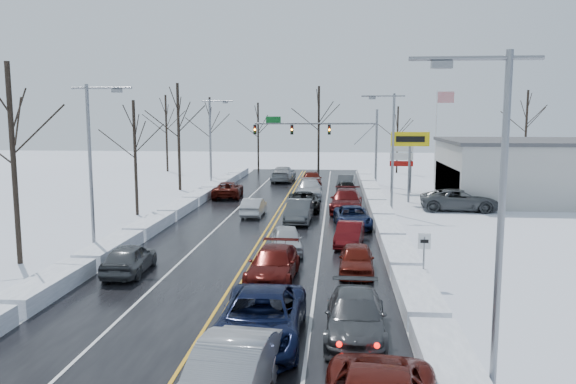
# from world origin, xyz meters

# --- Properties ---
(ground) EXTENTS (160.00, 160.00, 0.00)m
(ground) POSITION_xyz_m (0.00, 0.00, 0.00)
(ground) COLOR silver
(ground) RESTS_ON ground
(road_surface) EXTENTS (14.00, 84.00, 0.01)m
(road_surface) POSITION_xyz_m (0.00, 2.00, 0.01)
(road_surface) COLOR black
(road_surface) RESTS_ON ground
(snow_bank_left) EXTENTS (1.51, 72.00, 0.75)m
(snow_bank_left) POSITION_xyz_m (-7.60, 2.00, 0.00)
(snow_bank_left) COLOR white
(snow_bank_left) RESTS_ON ground
(snow_bank_right) EXTENTS (1.51, 72.00, 0.75)m
(snow_bank_right) POSITION_xyz_m (7.60, 2.00, 0.00)
(snow_bank_right) COLOR white
(snow_bank_right) RESTS_ON ground
(traffic_signal_mast) EXTENTS (13.28, 0.39, 8.00)m
(traffic_signal_mast) POSITION_xyz_m (3.45, 27.99, 5.48)
(traffic_signal_mast) COLOR slate
(traffic_signal_mast) RESTS_ON ground
(tires_plus_sign) EXTENTS (3.20, 0.34, 6.00)m
(tires_plus_sign) POSITION_xyz_m (10.50, 15.99, 4.99)
(tires_plus_sign) COLOR slate
(tires_plus_sign) RESTS_ON ground
(used_vehicles_sign) EXTENTS (2.20, 0.22, 4.65)m
(used_vehicles_sign) POSITION_xyz_m (10.50, 22.00, 3.32)
(used_vehicles_sign) COLOR slate
(used_vehicles_sign) RESTS_ON ground
(speed_limit_sign) EXTENTS (0.55, 0.09, 2.35)m
(speed_limit_sign) POSITION_xyz_m (8.20, -8.00, 1.63)
(speed_limit_sign) COLOR slate
(speed_limit_sign) RESTS_ON ground
(flagpole) EXTENTS (1.87, 1.20, 10.00)m
(flagpole) POSITION_xyz_m (15.17, 30.00, 5.93)
(flagpole) COLOR silver
(flagpole) RESTS_ON ground
(dealership_building) EXTENTS (20.40, 12.40, 5.30)m
(dealership_building) POSITION_xyz_m (23.98, 18.00, 2.66)
(dealership_building) COLOR #A9A9A4
(dealership_building) RESTS_ON ground
(streetlight_se) EXTENTS (3.20, 0.25, 9.00)m
(streetlight_se) POSITION_xyz_m (8.30, -18.00, 5.31)
(streetlight_se) COLOR slate
(streetlight_se) RESTS_ON ground
(streetlight_ne) EXTENTS (3.20, 0.25, 9.00)m
(streetlight_ne) POSITION_xyz_m (8.30, 10.00, 5.31)
(streetlight_ne) COLOR slate
(streetlight_ne) RESTS_ON ground
(streetlight_sw) EXTENTS (3.20, 0.25, 9.00)m
(streetlight_sw) POSITION_xyz_m (-8.30, -4.00, 5.31)
(streetlight_sw) COLOR slate
(streetlight_sw) RESTS_ON ground
(streetlight_nw) EXTENTS (3.20, 0.25, 9.00)m
(streetlight_nw) POSITION_xyz_m (-8.30, 24.00, 5.31)
(streetlight_nw) COLOR slate
(streetlight_nw) RESTS_ON ground
(tree_left_b) EXTENTS (4.00, 4.00, 10.00)m
(tree_left_b) POSITION_xyz_m (-11.50, -6.00, 6.99)
(tree_left_b) COLOR #2D231C
(tree_left_b) RESTS_ON ground
(tree_left_c) EXTENTS (3.40, 3.40, 8.50)m
(tree_left_c) POSITION_xyz_m (-10.50, 8.00, 5.94)
(tree_left_c) COLOR #2D231C
(tree_left_c) RESTS_ON ground
(tree_left_d) EXTENTS (4.20, 4.20, 10.50)m
(tree_left_d) POSITION_xyz_m (-11.20, 22.00, 7.33)
(tree_left_d) COLOR #2D231C
(tree_left_d) RESTS_ON ground
(tree_left_e) EXTENTS (3.80, 3.80, 9.50)m
(tree_left_e) POSITION_xyz_m (-10.80, 34.00, 6.64)
(tree_left_e) COLOR #2D231C
(tree_left_e) RESTS_ON ground
(tree_far_a) EXTENTS (4.00, 4.00, 10.00)m
(tree_far_a) POSITION_xyz_m (-18.00, 40.00, 6.99)
(tree_far_a) COLOR #2D231C
(tree_far_a) RESTS_ON ground
(tree_far_b) EXTENTS (3.60, 3.60, 9.00)m
(tree_far_b) POSITION_xyz_m (-6.00, 41.00, 6.29)
(tree_far_b) COLOR #2D231C
(tree_far_b) RESTS_ON ground
(tree_far_c) EXTENTS (4.40, 4.40, 11.00)m
(tree_far_c) POSITION_xyz_m (2.00, 39.00, 7.68)
(tree_far_c) COLOR #2D231C
(tree_far_c) RESTS_ON ground
(tree_far_d) EXTENTS (3.40, 3.40, 8.50)m
(tree_far_d) POSITION_xyz_m (12.00, 40.50, 5.94)
(tree_far_d) COLOR #2D231C
(tree_far_d) RESTS_ON ground
(tree_far_e) EXTENTS (4.20, 4.20, 10.50)m
(tree_far_e) POSITION_xyz_m (28.00, 41.00, 7.33)
(tree_far_e) COLOR #2D231C
(tree_far_e) RESTS_ON ground
(queued_car_2) EXTENTS (2.75, 5.96, 1.65)m
(queued_car_2) POSITION_xyz_m (1.94, -14.74, 0.00)
(queued_car_2) COLOR black
(queued_car_2) RESTS_ON ground
(queued_car_3) EXTENTS (2.31, 5.15, 1.47)m
(queued_car_3) POSITION_xyz_m (1.56, -7.76, 0.00)
(queued_car_3) COLOR #4A0D09
(queued_car_3) RESTS_ON ground
(queued_car_4) EXTENTS (2.21, 4.33, 1.41)m
(queued_car_4) POSITION_xyz_m (1.68, -2.50, 0.00)
(queued_car_4) COLOR #ADB1B6
(queued_car_4) RESTS_ON ground
(queued_car_5) EXTENTS (1.86, 4.82, 1.57)m
(queued_car_5) POSITION_xyz_m (1.77, 6.16, 0.00)
(queued_car_5) COLOR #3E4143
(queued_car_5) RESTS_ON ground
(queued_car_6) EXTENTS (2.80, 5.30, 1.42)m
(queued_car_6) POSITION_xyz_m (1.80, 11.19, 0.00)
(queued_car_6) COLOR black
(queued_car_6) RESTS_ON ground
(queued_car_7) EXTENTS (2.45, 5.60, 1.60)m
(queued_car_7) POSITION_xyz_m (1.91, 17.82, 0.00)
(queued_car_7) COLOR #B0B3B8
(queued_car_7) RESTS_ON ground
(queued_car_8) EXTENTS (2.27, 5.14, 1.72)m
(queued_car_8) POSITION_xyz_m (1.79, 24.99, 0.00)
(queued_car_8) COLOR #4B100A
(queued_car_8) RESTS_ON ground
(queued_car_11) EXTENTS (2.13, 5.00, 1.44)m
(queued_car_11) POSITION_xyz_m (5.06, -13.98, 0.00)
(queued_car_11) COLOR #3E4043
(queued_car_11) RESTS_ON ground
(queued_car_12) EXTENTS (1.73, 4.05, 1.37)m
(queued_car_12) POSITION_xyz_m (5.35, -6.29, 0.00)
(queued_car_12) COLOR #53120B
(queued_car_12) RESTS_ON ground
(queued_car_13) EXTENTS (1.90, 4.19, 1.34)m
(queued_car_13) POSITION_xyz_m (5.14, -0.60, 0.00)
(queued_car_13) COLOR #4B0A0C
(queued_car_13) RESTS_ON ground
(queued_car_14) EXTENTS (2.67, 5.13, 1.38)m
(queued_car_14) POSITION_xyz_m (5.44, 4.75, 0.00)
(queued_car_14) COLOR #0B1433
(queued_car_14) RESTS_ON ground
(queued_car_15) EXTENTS (2.69, 6.02, 1.71)m
(queued_car_15) POSITION_xyz_m (5.12, 10.71, 0.00)
(queued_car_15) COLOR #48090A
(queued_car_15) RESTS_ON ground
(queued_car_16) EXTENTS (1.96, 4.50, 1.51)m
(queued_car_16) POSITION_xyz_m (5.27, 18.66, 0.00)
(queued_car_16) COLOR black
(queued_car_16) RESTS_ON ground
(queued_car_17) EXTENTS (1.95, 4.58, 1.47)m
(queued_car_17) POSITION_xyz_m (5.28, 23.65, 0.00)
(queued_car_17) COLOR #3B3D40
(queued_car_17) RESTS_ON ground
(oncoming_car_0) EXTENTS (1.48, 4.10, 1.34)m
(oncoming_car_0) POSITION_xyz_m (-1.74, 8.34, 0.00)
(oncoming_car_0) COLOR silver
(oncoming_car_0) RESTS_ON ground
(oncoming_car_1) EXTENTS (2.75, 5.38, 1.45)m
(oncoming_car_1) POSITION_xyz_m (-5.45, 17.41, 0.00)
(oncoming_car_1) COLOR #460F09
(oncoming_car_1) RESTS_ON ground
(oncoming_car_2) EXTENTS (2.59, 5.98, 1.72)m
(oncoming_car_2) POSITION_xyz_m (-1.64, 29.97, 0.00)
(oncoming_car_2) COLOR #96999D
(oncoming_car_2) RESTS_ON ground
(oncoming_car_3) EXTENTS (1.90, 4.35, 1.46)m
(oncoming_car_3) POSITION_xyz_m (-5.33, -7.26, 0.00)
(oncoming_car_3) COLOR #474A4D
(oncoming_car_3) RESTS_ON ground
(parked_car_0) EXTENTS (6.21, 3.19, 1.68)m
(parked_car_0) POSITION_xyz_m (13.97, 12.07, 0.00)
(parked_car_0) COLOR #45484A
(parked_car_0) RESTS_ON ground
(parked_car_1) EXTENTS (3.01, 5.88, 1.63)m
(parked_car_1) POSITION_xyz_m (16.94, 16.99, 0.00)
(parked_car_1) COLOR #414447
(parked_car_1) RESTS_ON ground
(parked_car_2) EXTENTS (2.21, 4.72, 1.56)m
(parked_car_2) POSITION_xyz_m (15.11, 21.96, 0.00)
(parked_car_2) COLOR #3A3D3F
(parked_car_2) RESTS_ON ground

